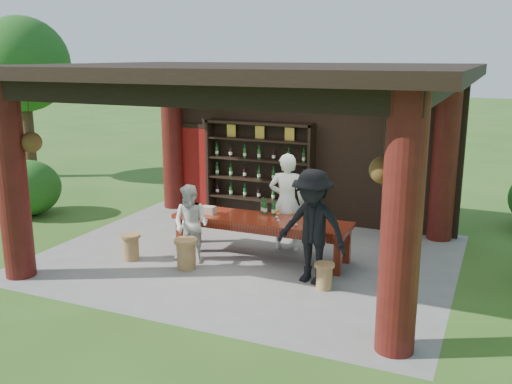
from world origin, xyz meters
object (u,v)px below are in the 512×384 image
at_px(stool_near_left, 186,253).
at_px(guest_woman, 191,224).
at_px(host, 287,202).
at_px(stool_far_left, 131,246).
at_px(wine_shelf, 259,171).
at_px(tasting_table, 261,224).
at_px(stool_near_right, 324,275).
at_px(napkin_basket, 208,210).
at_px(guest_man, 312,227).

height_order(stool_near_left, guest_woman, guest_woman).
bearing_deg(host, stool_far_left, 23.28).
height_order(wine_shelf, tasting_table, wine_shelf).
xyz_separation_m(stool_near_right, host, (-1.25, 1.58, 0.71)).
xyz_separation_m(stool_near_right, napkin_basket, (-2.54, 0.84, 0.59)).
xyz_separation_m(stool_near_right, stool_far_left, (-3.64, -0.13, 0.03)).
bearing_deg(stool_near_left, guest_man, 8.41).
relative_size(guest_woman, guest_man, 0.75).
bearing_deg(guest_woman, stool_near_left, -75.84).
relative_size(stool_far_left, napkin_basket, 1.87).
bearing_deg(guest_man, tasting_table, 158.06).
bearing_deg(wine_shelf, host, -52.62).
bearing_deg(stool_near_left, host, 54.19).
bearing_deg(guest_woman, stool_near_right, -4.86).
distance_m(wine_shelf, stool_near_left, 3.55).
distance_m(host, napkin_basket, 1.50).
bearing_deg(guest_man, napkin_basket, 174.04).
xyz_separation_m(stool_far_left, guest_woman, (1.08, 0.35, 0.45)).
xyz_separation_m(stool_near_right, guest_man, (-0.29, 0.20, 0.72)).
bearing_deg(stool_far_left, wine_shelf, 72.97).
bearing_deg(napkin_basket, wine_shelf, 90.93).
bearing_deg(guest_woman, napkin_basket, 87.93).
xyz_separation_m(stool_near_left, stool_near_right, (2.48, 0.12, -0.06)).
relative_size(wine_shelf, napkin_basket, 9.72).
xyz_separation_m(tasting_table, stool_far_left, (-2.13, -1.09, -0.37)).
height_order(host, guest_woman, host).
bearing_deg(stool_near_right, napkin_basket, 161.72).
bearing_deg(stool_near_left, stool_near_right, 2.81).
xyz_separation_m(tasting_table, napkin_basket, (-1.03, -0.12, 0.19)).
bearing_deg(host, guest_woman, 33.69).
height_order(stool_near_right, guest_woman, guest_woman).
bearing_deg(wine_shelf, tasting_table, -65.60).
bearing_deg(napkin_basket, tasting_table, 6.54).
bearing_deg(host, wine_shelf, -64.99).
distance_m(wine_shelf, tasting_table, 2.65).
xyz_separation_m(tasting_table, guest_woman, (-1.06, -0.74, 0.08)).
xyz_separation_m(guest_woman, napkin_basket, (0.02, 0.62, 0.11)).
relative_size(tasting_table, stool_near_left, 6.11).
height_order(wine_shelf, stool_near_right, wine_shelf).
bearing_deg(guest_woman, tasting_table, 34.99).
relative_size(stool_near_right, guest_man, 0.23).
bearing_deg(tasting_table, host, 67.54).
bearing_deg(stool_far_left, napkin_basket, 41.49).
distance_m(stool_far_left, napkin_basket, 1.57).
relative_size(host, napkin_basket, 7.22).
height_order(tasting_table, guest_woman, guest_woman).
xyz_separation_m(stool_near_left, guest_woman, (-0.09, 0.34, 0.42)).
bearing_deg(stool_far_left, host, 35.65).
relative_size(wine_shelf, guest_man, 1.33).
height_order(stool_near_right, stool_far_left, stool_far_left).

